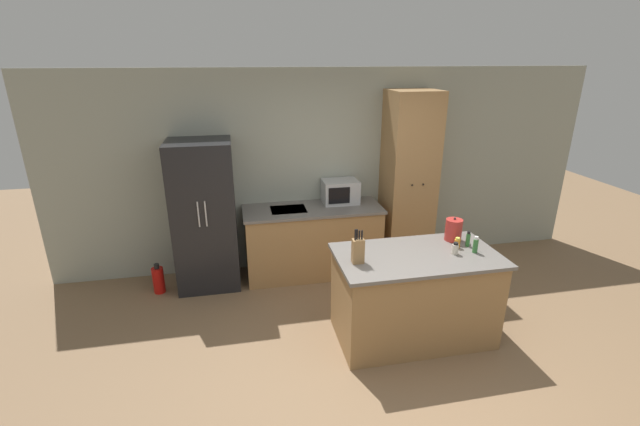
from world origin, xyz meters
The scene contains 14 objects.
ground_plane centered at (0.00, 0.00, 0.00)m, with size 14.00×14.00×0.00m, color #846647.
wall_back centered at (0.00, 2.33, 1.30)m, with size 7.20×0.06×2.60m.
refrigerator centered at (-1.64, 1.97, 0.91)m, with size 0.74×0.69×1.82m.
back_counter centered at (-0.31, 1.98, 0.46)m, with size 1.76×0.68×0.91m.
pantry_cabinet centered at (0.98, 2.01, 1.17)m, with size 0.61×0.60×2.34m.
kitchen_island centered at (0.43, 0.42, 0.46)m, with size 1.58×0.87×0.92m.
microwave centered at (0.08, 2.11, 1.06)m, with size 0.46×0.34×0.30m.
knife_block centered at (-0.19, 0.36, 1.05)m, with size 0.11×0.08×0.34m.
spice_bottle_tall_dark centered at (0.99, 0.35, 1.00)m, with size 0.05×0.05×0.17m.
spice_bottle_short_red centered at (1.00, 0.50, 1.00)m, with size 0.04×0.04×0.16m.
spice_bottle_amber_oil centered at (0.88, 0.48, 0.97)m, with size 0.06×0.06×0.11m.
spice_bottle_green_herb centered at (0.79, 0.35, 0.98)m, with size 0.06×0.06×0.12m.
kettle centered at (0.93, 0.67, 1.04)m, with size 0.17×0.17×0.25m.
fire_extinguisher centered at (-2.25, 1.84, 0.17)m, with size 0.14×0.14×0.38m.
Camera 1 is at (-1.24, -3.05, 2.72)m, focal length 24.00 mm.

